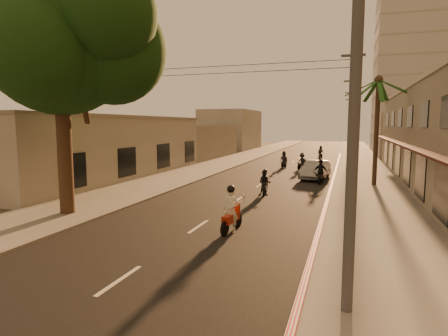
{
  "coord_description": "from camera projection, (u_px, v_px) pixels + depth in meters",
  "views": [
    {
      "loc": [
        6.09,
        -12.82,
        4.46
      ],
      "look_at": [
        -0.35,
        6.61,
        2.08
      ],
      "focal_mm": 30.0,
      "sensor_mm": 36.0,
      "label": 1
    }
  ],
  "objects": [
    {
      "name": "curb_stripe",
      "position": [
        332.0,
        185.0,
        27.05
      ],
      "size": [
        0.2,
        60.0,
        0.2
      ],
      "primitive_type": "cube",
      "color": "red",
      "rests_on": "ground"
    },
    {
      "name": "scooter_red",
      "position": [
        231.0,
        212.0,
        15.5
      ],
      "size": [
        0.84,
        2.02,
        1.99
      ],
      "rotation": [
        0.0,
        0.0,
        -0.11
      ],
      "color": "black",
      "rests_on": "ground"
    },
    {
      "name": "filler_right",
      "position": [
        408.0,
        135.0,
        52.23
      ],
      "size": [
        8.0,
        14.0,
        6.0
      ],
      "primitive_type": "cube",
      "color": "#ACA79B",
      "rests_on": "ground"
    },
    {
      "name": "broadleaf_tree",
      "position": [
        68.0,
        39.0,
        17.62
      ],
      "size": [
        9.6,
        8.7,
        12.1
      ],
      "color": "black",
      "rests_on": "ground"
    },
    {
      "name": "left_building",
      "position": [
        99.0,
        147.0,
        31.77
      ],
      "size": [
        8.2,
        24.2,
        5.2
      ],
      "color": "#ACA79B",
      "rests_on": "ground"
    },
    {
      "name": "filler_left_near",
      "position": [
        192.0,
        141.0,
        50.69
      ],
      "size": [
        8.0,
        14.0,
        4.4
      ],
      "primitive_type": "cube",
      "color": "#ACA79B",
      "rests_on": "ground"
    },
    {
      "name": "scooter_far_a",
      "position": [
        284.0,
        160.0,
        38.56
      ],
      "size": [
        0.92,
        1.8,
        1.77
      ],
      "rotation": [
        0.0,
        0.0,
        -0.1
      ],
      "color": "black",
      "rests_on": "ground"
    },
    {
      "name": "parked_car",
      "position": [
        315.0,
        170.0,
        30.73
      ],
      "size": [
        3.08,
        5.11,
        1.51
      ],
      "primitive_type": "imported",
      "rotation": [
        0.0,
        0.0,
        -0.16
      ],
      "color": "gray",
      "rests_on": "ground"
    },
    {
      "name": "scooter_mid_a",
      "position": [
        265.0,
        184.0,
        23.55
      ],
      "size": [
        0.89,
        1.72,
        1.69
      ],
      "rotation": [
        0.0,
        0.0,
        0.09
      ],
      "color": "black",
      "rests_on": "ground"
    },
    {
      "name": "filler_left_far",
      "position": [
        231.0,
        130.0,
        67.51
      ],
      "size": [
        8.0,
        14.0,
        7.0
      ],
      "primitive_type": "cube",
      "color": "#ACA79B",
      "rests_on": "ground"
    },
    {
      "name": "distant_tower",
      "position": [
        415.0,
        66.0,
        60.71
      ],
      "size": [
        12.1,
        12.1,
        28.0
      ],
      "color": "#B7B5B2",
      "rests_on": "ground"
    },
    {
      "name": "utility_poles",
      "position": [
        351.0,
        99.0,
        30.68
      ],
      "size": [
        1.2,
        48.26,
        9.0
      ],
      "color": "#38383A",
      "rests_on": "ground"
    },
    {
      "name": "ground",
      "position": [
        179.0,
        240.0,
        14.51
      ],
      "size": [
        160.0,
        160.0,
        0.0
      ],
      "primitive_type": "plane",
      "color": "#383023",
      "rests_on": "ground"
    },
    {
      "name": "sidewalk_left",
      "position": [
        197.0,
        171.0,
        35.7
      ],
      "size": [
        5.0,
        140.0,
        0.12
      ],
      "primitive_type": "cube",
      "color": "slate",
      "rests_on": "ground"
    },
    {
      "name": "scooter_far_c",
      "position": [
        321.0,
        152.0,
        49.96
      ],
      "size": [
        1.08,
        1.66,
        1.68
      ],
      "rotation": [
        0.0,
        0.0,
        0.32
      ],
      "color": "black",
      "rests_on": "ground"
    },
    {
      "name": "scooter_mid_b",
      "position": [
        320.0,
        173.0,
        28.37
      ],
      "size": [
        1.05,
        1.91,
        1.88
      ],
      "rotation": [
        0.0,
        0.0,
        0.01
      ],
      "color": "black",
      "rests_on": "ground"
    },
    {
      "name": "road",
      "position": [
        275.0,
        175.0,
        33.37
      ],
      "size": [
        10.0,
        140.0,
        0.02
      ],
      "primitive_type": "cube",
      "color": "black",
      "rests_on": "ground"
    },
    {
      "name": "palm_tree",
      "position": [
        378.0,
        86.0,
        26.27
      ],
      "size": [
        5.0,
        5.0,
        8.2
      ],
      "color": "black",
      "rests_on": "ground"
    },
    {
      "name": "sidewalk_right",
      "position": [
        364.0,
        178.0,
        31.02
      ],
      "size": [
        5.0,
        140.0,
        0.12
      ],
      "primitive_type": "cube",
      "color": "slate",
      "rests_on": "ground"
    },
    {
      "name": "scooter_far_b",
      "position": [
        302.0,
        162.0,
        37.27
      ],
      "size": [
        1.49,
        1.63,
        1.71
      ],
      "rotation": [
        0.0,
        0.0,
        -0.42
      ],
      "color": "black",
      "rests_on": "ground"
    }
  ]
}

